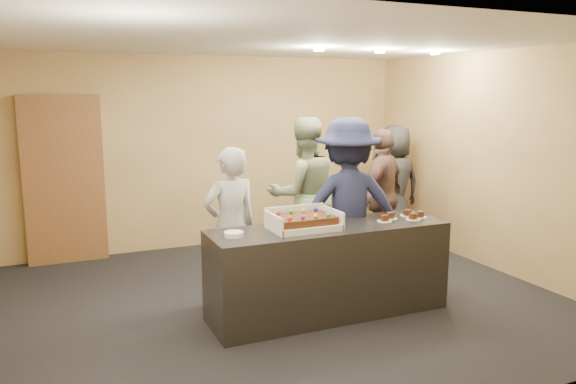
{
  "coord_description": "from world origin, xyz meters",
  "views": [
    {
      "loc": [
        -2.1,
        -5.28,
        2.2
      ],
      "look_at": [
        0.2,
        0.0,
        1.17
      ],
      "focal_mm": 35.0,
      "sensor_mm": 36.0,
      "label": 1
    }
  ],
  "objects_px": {
    "cake_box": "(303,224)",
    "person_brown_extra": "(383,196)",
    "serving_counter": "(329,270)",
    "person_navy_man": "(347,207)",
    "person_dark_suit": "(393,185)",
    "sheet_cake": "(304,219)",
    "plate_stack": "(234,234)",
    "storage_cabinet": "(64,180)",
    "person_server_grey": "(230,227)",
    "person_sage_man": "(304,194)"
  },
  "relations": [
    {
      "from": "serving_counter",
      "to": "plate_stack",
      "type": "bearing_deg",
      "value": -179.6
    },
    {
      "from": "person_navy_man",
      "to": "person_dark_suit",
      "type": "height_order",
      "value": "person_navy_man"
    },
    {
      "from": "cake_box",
      "to": "person_brown_extra",
      "type": "height_order",
      "value": "person_brown_extra"
    },
    {
      "from": "serving_counter",
      "to": "cake_box",
      "type": "xyz_separation_m",
      "value": [
        -0.27,
        0.02,
        0.49
      ]
    },
    {
      "from": "person_navy_man",
      "to": "person_dark_suit",
      "type": "bearing_deg",
      "value": -122.35
    },
    {
      "from": "sheet_cake",
      "to": "plate_stack",
      "type": "xyz_separation_m",
      "value": [
        -0.71,
        -0.0,
        -0.07
      ]
    },
    {
      "from": "sheet_cake",
      "to": "person_dark_suit",
      "type": "xyz_separation_m",
      "value": [
        2.38,
        2.0,
        -0.13
      ]
    },
    {
      "from": "storage_cabinet",
      "to": "cake_box",
      "type": "bearing_deg",
      "value": -55.13
    },
    {
      "from": "plate_stack",
      "to": "person_dark_suit",
      "type": "xyz_separation_m",
      "value": [
        3.09,
        2.0,
        -0.05
      ]
    },
    {
      "from": "sheet_cake",
      "to": "person_sage_man",
      "type": "height_order",
      "value": "person_sage_man"
    },
    {
      "from": "sheet_cake",
      "to": "person_server_grey",
      "type": "relative_size",
      "value": 0.34
    },
    {
      "from": "person_navy_man",
      "to": "person_brown_extra",
      "type": "xyz_separation_m",
      "value": [
        1.02,
        0.87,
        -0.1
      ]
    },
    {
      "from": "cake_box",
      "to": "sheet_cake",
      "type": "bearing_deg",
      "value": -90.88
    },
    {
      "from": "serving_counter",
      "to": "cake_box",
      "type": "relative_size",
      "value": 3.68
    },
    {
      "from": "cake_box",
      "to": "person_server_grey",
      "type": "bearing_deg",
      "value": 130.06
    },
    {
      "from": "cake_box",
      "to": "person_dark_suit",
      "type": "bearing_deg",
      "value": 39.73
    },
    {
      "from": "storage_cabinet",
      "to": "person_server_grey",
      "type": "distance_m",
      "value": 2.75
    },
    {
      "from": "sheet_cake",
      "to": "plate_stack",
      "type": "height_order",
      "value": "sheet_cake"
    },
    {
      "from": "person_sage_man",
      "to": "person_brown_extra",
      "type": "height_order",
      "value": "person_sage_man"
    },
    {
      "from": "serving_counter",
      "to": "person_brown_extra",
      "type": "bearing_deg",
      "value": 41.99
    },
    {
      "from": "person_sage_man",
      "to": "person_navy_man",
      "type": "distance_m",
      "value": 0.97
    },
    {
      "from": "sheet_cake",
      "to": "person_dark_suit",
      "type": "relative_size",
      "value": 0.32
    },
    {
      "from": "plate_stack",
      "to": "person_sage_man",
      "type": "relative_size",
      "value": 0.09
    },
    {
      "from": "serving_counter",
      "to": "plate_stack",
      "type": "xyz_separation_m",
      "value": [
        -0.98,
        -0.0,
        0.47
      ]
    },
    {
      "from": "plate_stack",
      "to": "person_navy_man",
      "type": "height_order",
      "value": "person_navy_man"
    },
    {
      "from": "person_server_grey",
      "to": "person_sage_man",
      "type": "height_order",
      "value": "person_sage_man"
    },
    {
      "from": "person_server_grey",
      "to": "person_brown_extra",
      "type": "relative_size",
      "value": 0.95
    },
    {
      "from": "person_brown_extra",
      "to": "person_dark_suit",
      "type": "bearing_deg",
      "value": -166.25
    },
    {
      "from": "person_server_grey",
      "to": "person_navy_man",
      "type": "relative_size",
      "value": 0.85
    },
    {
      "from": "sheet_cake",
      "to": "person_navy_man",
      "type": "distance_m",
      "value": 0.86
    },
    {
      "from": "person_navy_man",
      "to": "person_dark_suit",
      "type": "distance_m",
      "value": 2.26
    },
    {
      "from": "cake_box",
      "to": "sheet_cake",
      "type": "relative_size",
      "value": 1.17
    },
    {
      "from": "serving_counter",
      "to": "sheet_cake",
      "type": "xyz_separation_m",
      "value": [
        -0.27,
        0.0,
        0.55
      ]
    },
    {
      "from": "serving_counter",
      "to": "storage_cabinet",
      "type": "xyz_separation_m",
      "value": [
        -2.31,
        2.94,
        0.63
      ]
    },
    {
      "from": "cake_box",
      "to": "person_brown_extra",
      "type": "bearing_deg",
      "value": 36.53
    },
    {
      "from": "plate_stack",
      "to": "person_dark_suit",
      "type": "distance_m",
      "value": 3.68
    },
    {
      "from": "person_server_grey",
      "to": "person_sage_man",
      "type": "distance_m",
      "value": 1.42
    },
    {
      "from": "person_server_grey",
      "to": "person_dark_suit",
      "type": "relative_size",
      "value": 0.95
    },
    {
      "from": "plate_stack",
      "to": "person_server_grey",
      "type": "relative_size",
      "value": 0.11
    },
    {
      "from": "storage_cabinet",
      "to": "cake_box",
      "type": "height_order",
      "value": "storage_cabinet"
    },
    {
      "from": "storage_cabinet",
      "to": "sheet_cake",
      "type": "distance_m",
      "value": 3.58
    },
    {
      "from": "person_dark_suit",
      "to": "person_brown_extra",
      "type": "bearing_deg",
      "value": 51.05
    },
    {
      "from": "person_sage_man",
      "to": "person_dark_suit",
      "type": "relative_size",
      "value": 1.1
    },
    {
      "from": "serving_counter",
      "to": "plate_stack",
      "type": "height_order",
      "value": "plate_stack"
    },
    {
      "from": "serving_counter",
      "to": "storage_cabinet",
      "type": "height_order",
      "value": "storage_cabinet"
    },
    {
      "from": "cake_box",
      "to": "plate_stack",
      "type": "distance_m",
      "value": 0.71
    },
    {
      "from": "cake_box",
      "to": "person_navy_man",
      "type": "bearing_deg",
      "value": 30.14
    },
    {
      "from": "serving_counter",
      "to": "person_server_grey",
      "type": "height_order",
      "value": "person_server_grey"
    },
    {
      "from": "person_server_grey",
      "to": "person_brown_extra",
      "type": "height_order",
      "value": "person_brown_extra"
    },
    {
      "from": "cake_box",
      "to": "person_server_grey",
      "type": "height_order",
      "value": "person_server_grey"
    }
  ]
}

